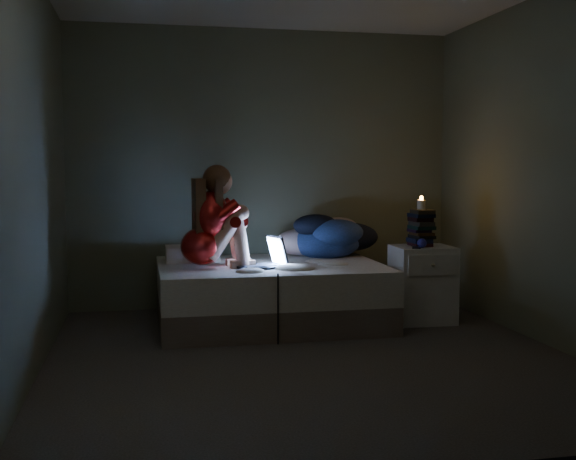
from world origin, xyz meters
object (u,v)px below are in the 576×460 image
object	(u,v)px
woman	(201,217)
candle	(421,207)
nightstand	(422,284)
phone	(417,247)
laptop	(260,252)
bed	(270,294)

from	to	relation	value
woman	candle	size ratio (longest dim) A/B	10.41
nightstand	phone	distance (m)	0.36
woman	laptop	world-z (taller)	woman
woman	laptop	distance (m)	0.55
candle	phone	world-z (taller)	candle
nightstand	woman	bearing A→B (deg)	-179.44
bed	phone	bearing A→B (deg)	-14.57
nightstand	phone	size ratio (longest dim) A/B	4.63
woman	bed	bearing A→B (deg)	9.47
bed	phone	xyz separation A→B (m)	(1.18, -0.31, 0.40)
woman	candle	xyz separation A→B (m)	(1.86, 0.00, 0.06)
phone	woman	bearing A→B (deg)	-163.90
woman	candle	world-z (taller)	woman
laptop	nightstand	size ratio (longest dim) A/B	0.58
bed	laptop	world-z (taller)	laptop
woman	phone	size ratio (longest dim) A/B	5.95
woman	laptop	size ratio (longest dim) A/B	2.21
bed	nightstand	distance (m)	1.30
bed	laptop	size ratio (longest dim) A/B	4.92
nightstand	candle	world-z (taller)	candle
nightstand	phone	xyz separation A→B (m)	(-0.10, -0.12, 0.33)
nightstand	laptop	bearing A→B (deg)	-176.37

